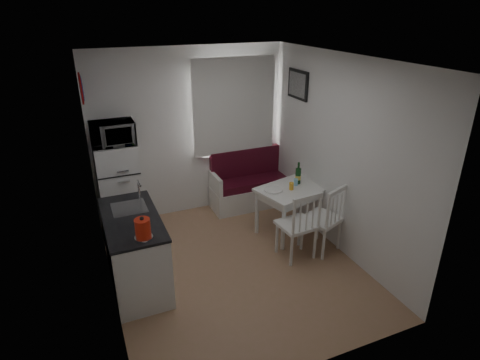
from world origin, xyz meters
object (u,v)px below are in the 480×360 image
object	(u,v)px
chair_right	(327,213)
kettle	(143,229)
microwave	(112,133)
bench	(250,188)
wine_bottle	(298,173)
dining_table	(292,193)
kitchen_counter	(135,250)
chair_left	(301,219)
fridge	(120,190)

from	to	relation	value
chair_right	kettle	distance (m)	2.44
microwave	chair_right	bearing A→B (deg)	-32.51
bench	chair_right	bearing A→B (deg)	-79.05
microwave	wine_bottle	bearing A→B (deg)	-17.75
dining_table	kitchen_counter	bearing A→B (deg)	173.09
chair_left	wine_bottle	size ratio (longest dim) A/B	1.60
fridge	kettle	size ratio (longest dim) A/B	5.44
kitchen_counter	dining_table	world-z (taller)	kitchen_counter
kitchen_counter	dining_table	size ratio (longest dim) A/B	1.20
bench	wine_bottle	distance (m)	1.15
fridge	microwave	world-z (taller)	microwave
bench	microwave	xyz separation A→B (m)	(-2.10, -0.16, 1.24)
chair_left	chair_right	bearing A→B (deg)	-4.74
kitchen_counter	wine_bottle	distance (m)	2.52
fridge	kettle	world-z (taller)	fridge
chair_left	chair_right	world-z (taller)	chair_right
chair_left	wine_bottle	distance (m)	0.91
chair_right	fridge	distance (m)	2.91
dining_table	chair_right	distance (m)	0.69
kitchen_counter	bench	world-z (taller)	kitchen_counter
wine_bottle	bench	bearing A→B (deg)	109.42
kettle	wine_bottle	world-z (taller)	kettle
dining_table	chair_left	size ratio (longest dim) A/B	2.10
dining_table	chair_right	size ratio (longest dim) A/B	1.85
kitchen_counter	chair_right	distance (m)	2.48
microwave	kettle	bearing A→B (deg)	-89.01
chair_right	kettle	size ratio (longest dim) A/B	2.31
chair_right	kettle	bearing A→B (deg)	162.29
chair_left	kettle	world-z (taller)	kettle
bench	microwave	bearing A→B (deg)	-175.62
bench	chair_left	bearing A→B (deg)	-92.08
microwave	wine_bottle	size ratio (longest dim) A/B	1.74
bench	chair_right	size ratio (longest dim) A/B	2.24
chair_left	wine_bottle	world-z (taller)	wine_bottle
kitchen_counter	bench	bearing A→B (deg)	32.60
dining_table	fridge	xyz separation A→B (m)	(-2.29, 0.93, 0.06)
kettle	dining_table	bearing A→B (deg)	20.69
dining_table	microwave	distance (m)	2.61
bench	dining_table	bearing A→B (deg)	-79.75
fridge	microwave	bearing A→B (deg)	-90.00
microwave	kitchen_counter	bearing A→B (deg)	-90.94
chair_left	microwave	world-z (taller)	microwave
fridge	wine_bottle	xyz separation A→B (m)	(2.43, -0.83, 0.19)
kettle	wine_bottle	bearing A→B (deg)	21.64
dining_table	kettle	size ratio (longest dim) A/B	4.29
dining_table	wine_bottle	world-z (taller)	wine_bottle
microwave	wine_bottle	world-z (taller)	microwave
microwave	wine_bottle	distance (m)	2.64
kitchen_counter	fridge	bearing A→B (deg)	89.10
dining_table	kettle	world-z (taller)	kettle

